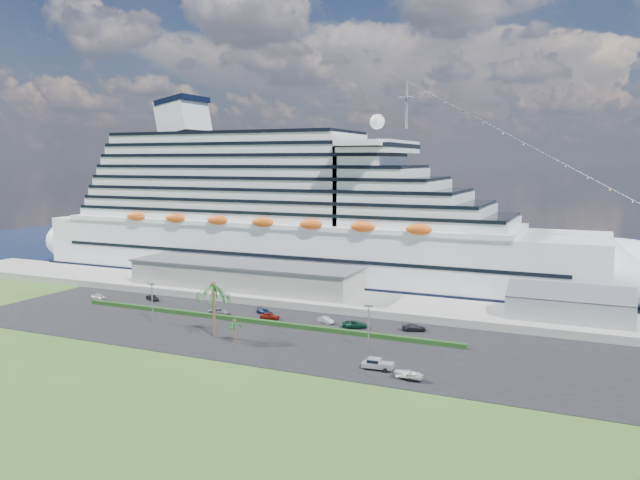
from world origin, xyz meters
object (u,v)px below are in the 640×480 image
at_px(pickup_truck, 377,364).
at_px(parked_car_3, 265,312).
at_px(boat_trailer, 409,374).
at_px(cruise_ship, 298,221).

bearing_deg(pickup_truck, parked_car_3, 144.46).
height_order(pickup_truck, boat_trailer, pickup_truck).
xyz_separation_m(pickup_truck, boat_trailer, (6.05, -2.51, 0.01)).
bearing_deg(cruise_ship, parked_car_3, -73.88).
distance_m(pickup_truck, boat_trailer, 6.55).
relative_size(pickup_truck, boat_trailer, 0.99).
height_order(cruise_ship, boat_trailer, cruise_ship).
bearing_deg(parked_car_3, pickup_truck, -102.23).
xyz_separation_m(parked_car_3, pickup_truck, (34.68, -24.77, 0.37)).
bearing_deg(pickup_truck, cruise_ship, 125.39).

